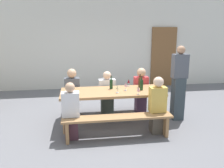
% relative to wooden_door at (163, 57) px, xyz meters
% --- Properties ---
extents(ground_plane, '(24.00, 24.00, 0.00)m').
position_rel_wooden_door_xyz_m(ground_plane, '(-2.34, -3.18, -1.05)').
color(ground_plane, slate).
extents(back_wall, '(14.00, 0.20, 3.20)m').
position_rel_wooden_door_xyz_m(back_wall, '(-2.34, 0.14, 0.55)').
color(back_wall, silver).
rests_on(back_wall, ground).
extents(wooden_door, '(0.90, 0.06, 2.10)m').
position_rel_wooden_door_xyz_m(wooden_door, '(0.00, 0.00, 0.00)').
color(wooden_door, brown).
rests_on(wooden_door, ground).
extents(tasting_table, '(2.19, 0.89, 0.75)m').
position_rel_wooden_door_xyz_m(tasting_table, '(-2.34, -3.18, -0.37)').
color(tasting_table, '#9E7247').
rests_on(tasting_table, ground).
extents(bench_near, '(2.09, 0.30, 0.45)m').
position_rel_wooden_door_xyz_m(bench_near, '(-2.34, -3.93, -0.69)').
color(bench_near, '#9E7247').
rests_on(bench_near, ground).
extents(bench_far, '(2.09, 0.30, 0.45)m').
position_rel_wooden_door_xyz_m(bench_far, '(-2.34, -2.44, -0.69)').
color(bench_far, '#9E7247').
rests_on(bench_far, ground).
extents(wine_bottle_0, '(0.07, 0.07, 0.30)m').
position_rel_wooden_door_xyz_m(wine_bottle_0, '(-2.33, -3.01, -0.19)').
color(wine_bottle_0, '#143319').
rests_on(wine_bottle_0, tasting_table).
extents(wine_bottle_1, '(0.07, 0.07, 0.31)m').
position_rel_wooden_door_xyz_m(wine_bottle_1, '(-1.70, -3.22, -0.18)').
color(wine_bottle_1, '#143319').
rests_on(wine_bottle_1, tasting_table).
extents(wine_bottle_2, '(0.07, 0.07, 0.31)m').
position_rel_wooden_door_xyz_m(wine_bottle_2, '(-1.66, -2.96, -0.19)').
color(wine_bottle_2, '#332814').
rests_on(wine_bottle_2, tasting_table).
extents(wine_glass_0, '(0.07, 0.07, 0.17)m').
position_rel_wooden_door_xyz_m(wine_glass_0, '(-2.25, -3.35, -0.18)').
color(wine_glass_0, silver).
rests_on(wine_glass_0, tasting_table).
extents(wine_glass_1, '(0.07, 0.07, 0.16)m').
position_rel_wooden_door_xyz_m(wine_glass_1, '(-1.85, -3.54, -0.20)').
color(wine_glass_1, silver).
rests_on(wine_glass_1, tasting_table).
extents(wine_glass_2, '(0.06, 0.06, 0.17)m').
position_rel_wooden_door_xyz_m(wine_glass_2, '(-2.04, -3.20, -0.18)').
color(wine_glass_2, silver).
rests_on(wine_glass_2, tasting_table).
extents(wine_glass_3, '(0.06, 0.06, 0.16)m').
position_rel_wooden_door_xyz_m(wine_glass_3, '(-1.90, -2.83, -0.19)').
color(wine_glass_3, silver).
rests_on(wine_glass_3, tasting_table).
extents(seated_guest_near_0, '(0.33, 0.24, 1.10)m').
position_rel_wooden_door_xyz_m(seated_guest_near_0, '(-3.21, -3.78, -0.53)').
color(seated_guest_near_0, '#4F2E39').
rests_on(seated_guest_near_0, ground).
extents(seated_guest_near_1, '(0.32, 0.24, 1.16)m').
position_rel_wooden_door_xyz_m(seated_guest_near_1, '(-1.52, -3.78, -0.49)').
color(seated_guest_near_1, brown).
rests_on(seated_guest_near_1, ground).
extents(seated_guest_far_0, '(0.35, 0.24, 1.15)m').
position_rel_wooden_door_xyz_m(seated_guest_far_0, '(-3.20, -2.59, -0.49)').
color(seated_guest_far_0, '#3B3A52').
rests_on(seated_guest_far_0, ground).
extents(seated_guest_far_1, '(0.39, 0.24, 1.07)m').
position_rel_wooden_door_xyz_m(seated_guest_far_1, '(-2.37, -2.59, -0.55)').
color(seated_guest_far_1, '#374038').
rests_on(seated_guest_far_1, ground).
extents(seated_guest_far_2, '(0.34, 0.24, 1.13)m').
position_rel_wooden_door_xyz_m(seated_guest_far_2, '(-1.53, -2.59, -0.50)').
color(seated_guest_far_2, '#4E3451').
rests_on(seated_guest_far_2, ground).
extents(standing_host, '(0.33, 0.24, 1.70)m').
position_rel_wooden_door_xyz_m(standing_host, '(-0.81, -3.14, -0.22)').
color(standing_host, '#343F47').
rests_on(standing_host, ground).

